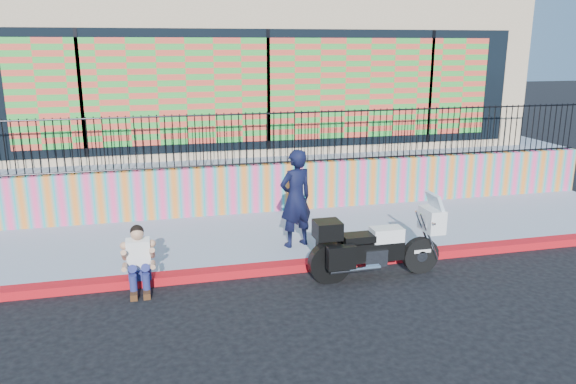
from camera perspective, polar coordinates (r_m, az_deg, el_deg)
name	(u,v)px	position (r m, az deg, el deg)	size (l,w,h in m)	color
ground	(317,268)	(10.21, 2.92, -7.72)	(90.00, 90.00, 0.00)	black
red_curb	(317,264)	(10.18, 2.93, -7.33)	(16.00, 0.30, 0.15)	#B00D0C
sidewalk	(294,235)	(11.67, 0.61, -4.37)	(16.00, 3.00, 0.15)	#8E98AA
mural_wall	(277,187)	(12.98, -1.14, 0.49)	(16.00, 0.20, 1.10)	#FF4382
metal_fence	(277,138)	(12.75, -1.16, 5.50)	(15.80, 0.04, 1.20)	black
elevated_platform	(242,151)	(17.90, -4.73, 4.17)	(16.00, 10.00, 1.25)	#8E98AA
storefront_building	(241,67)	(17.39, -4.80, 12.57)	(14.00, 8.06, 4.00)	tan
police_motorcycle	(374,244)	(9.71, 8.74, -5.27)	(2.32, 0.77, 1.44)	black
police_officer	(296,198)	(10.58, 0.79, -0.65)	(0.68, 0.45, 1.88)	black
seated_man	(139,265)	(9.44, -14.90, -7.20)	(0.54, 0.71, 1.06)	navy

